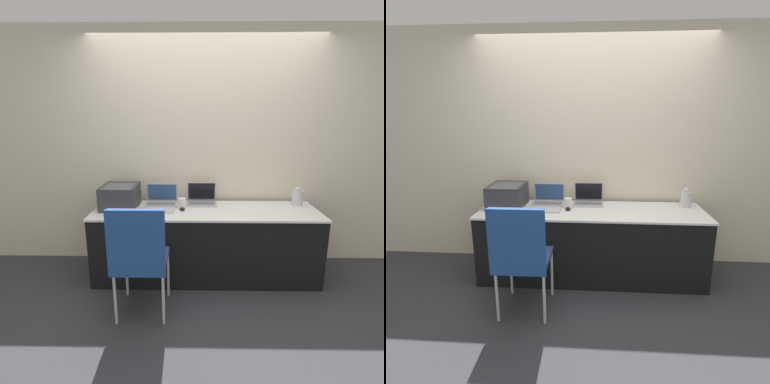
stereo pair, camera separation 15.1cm
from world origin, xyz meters
The scene contains 11 objects.
ground_plane centered at (0.00, 0.00, 0.00)m, with size 14.00×14.00×0.00m, color #333338.
wall_back centered at (0.00, 0.75, 1.30)m, with size 8.00×0.05×2.60m.
table centered at (0.00, 0.33, 0.37)m, with size 2.31×0.68×0.73m.
printer centered at (-0.90, 0.40, 0.86)m, with size 0.36×0.42×0.24m.
laptop_left centered at (-0.48, 0.53, 0.78)m, with size 0.35×0.25×0.22m.
laptop_right centered at (-0.04, 0.56, 0.78)m, with size 0.33×0.25×0.22m.
external_keyboard centered at (-0.52, 0.27, 0.74)m, with size 0.40×0.17×0.02m.
coffee_cup centered at (-0.25, 0.37, 0.79)m, with size 0.09×0.09×0.11m.
mouse centered at (-0.24, 0.29, 0.75)m, with size 0.06×0.05×0.03m.
metal_pitcher centered at (0.99, 0.51, 0.82)m, with size 0.11×0.11×0.21m.
chair centered at (-0.56, -0.42, 0.62)m, with size 0.45×0.47×1.00m.
Camera 2 is at (0.06, -2.62, 1.67)m, focal length 28.00 mm.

